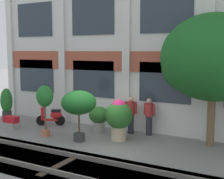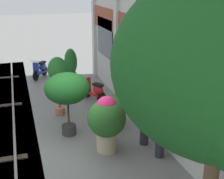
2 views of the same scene
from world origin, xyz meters
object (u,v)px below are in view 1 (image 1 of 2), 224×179
at_px(potted_plant_terracotta_small, 79,104).
at_px(potted_plant_glazed_jar, 7,104).
at_px(potted_plant_low_pan, 45,99).
at_px(resident_by_doorway, 131,114).
at_px(broadleaf_tree, 213,60).
at_px(potted_plant_square_trough, 11,123).
at_px(scooter_second_parked, 52,116).
at_px(potted_plant_stone_basin, 119,116).
at_px(resident_watching_tracks, 149,116).
at_px(potted_plant_ribbed_drum, 99,117).

bearing_deg(potted_plant_terracotta_small, potted_plant_glazed_jar, 168.62).
bearing_deg(potted_plant_low_pan, resident_by_doorway, 34.74).
bearing_deg(potted_plant_terracotta_small, broadleaf_tree, 22.69).
height_order(broadleaf_tree, potted_plant_square_trough, broadleaf_tree).
bearing_deg(scooter_second_parked, potted_plant_low_pan, 92.66).
bearing_deg(broadleaf_tree, potted_plant_stone_basin, -161.95).
bearing_deg(potted_plant_stone_basin, resident_watching_tracks, 59.71).
xyz_separation_m(potted_plant_low_pan, scooter_second_parked, (-0.96, 1.57, -1.13)).
relative_size(potted_plant_low_pan, potted_plant_ribbed_drum, 1.88).
bearing_deg(potted_plant_glazed_jar, resident_watching_tracks, 8.99).
height_order(potted_plant_terracotta_small, resident_watching_tracks, potted_plant_terracotta_small).
bearing_deg(potted_plant_glazed_jar, broadleaf_tree, 5.39).
xyz_separation_m(potted_plant_ribbed_drum, potted_plant_square_trough, (-3.88, -1.40, -0.41)).
distance_m(potted_plant_terracotta_small, resident_watching_tracks, 3.08).
relative_size(broadleaf_tree, potted_plant_low_pan, 2.31).
height_order(potted_plant_low_pan, potted_plant_ribbed_drum, potted_plant_low_pan).
distance_m(potted_plant_stone_basin, scooter_second_parked, 4.06).
bearing_deg(resident_watching_tracks, potted_plant_ribbed_drum, -63.77).
distance_m(potted_plant_low_pan, resident_by_doorway, 3.70).
relative_size(potted_plant_ribbed_drum, potted_plant_square_trough, 1.36).
relative_size(broadleaf_tree, resident_watching_tracks, 3.13).
bearing_deg(potted_plant_terracotta_small, potted_plant_ribbed_drum, 91.01).
bearing_deg(resident_by_doorway, potted_plant_terracotta_small, -53.05).
bearing_deg(resident_watching_tracks, potted_plant_square_trough, -61.22).
bearing_deg(potted_plant_glazed_jar, potted_plant_stone_basin, -1.49).
bearing_deg(potted_plant_glazed_jar, resident_by_doorway, 8.89).
height_order(potted_plant_glazed_jar, resident_by_doorway, potted_plant_glazed_jar).
bearing_deg(potted_plant_terracotta_small, potted_plant_stone_basin, 33.08).
height_order(broadleaf_tree, resident_watching_tracks, broadleaf_tree).
distance_m(potted_plant_terracotta_small, potted_plant_square_trough, 4.10).
relative_size(potted_plant_terracotta_small, resident_watching_tracks, 1.28).
height_order(potted_plant_square_trough, resident_by_doorway, resident_by_doorway).
xyz_separation_m(broadleaf_tree, potted_plant_low_pan, (-6.36, -1.99, -1.67)).
distance_m(scooter_second_parked, resident_by_doorway, 4.00).
bearing_deg(resident_by_doorway, potted_plant_glazed_jar, -101.57).
height_order(potted_plant_ribbed_drum, resident_watching_tracks, resident_watching_tracks).
height_order(scooter_second_parked, resident_by_doorway, resident_by_doorway).
bearing_deg(potted_plant_terracotta_small, resident_by_doorway, 57.41).
distance_m(broadleaf_tree, potted_plant_glazed_jar, 10.11).
height_order(potted_plant_terracotta_small, resident_by_doorway, potted_plant_terracotta_small).
bearing_deg(potted_plant_ribbed_drum, broadleaf_tree, 4.75).
bearing_deg(scooter_second_parked, potted_plant_glazed_jar, -17.24).
xyz_separation_m(potted_plant_stone_basin, resident_watching_tracks, (0.76, 1.31, -0.13)).
bearing_deg(potted_plant_terracotta_small, potted_plant_square_trough, 177.65).
xyz_separation_m(broadleaf_tree, resident_by_doorway, (-3.38, 0.08, -2.37)).
xyz_separation_m(scooter_second_parked, resident_by_doorway, (3.94, 0.50, 0.43)).
bearing_deg(potted_plant_glazed_jar, potted_plant_low_pan, -17.27).
bearing_deg(potted_plant_stone_basin, potted_plant_terracotta_small, -146.92).
relative_size(potted_plant_glazed_jar, potted_plant_ribbed_drum, 1.49).
distance_m(broadleaf_tree, resident_watching_tracks, 3.53).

